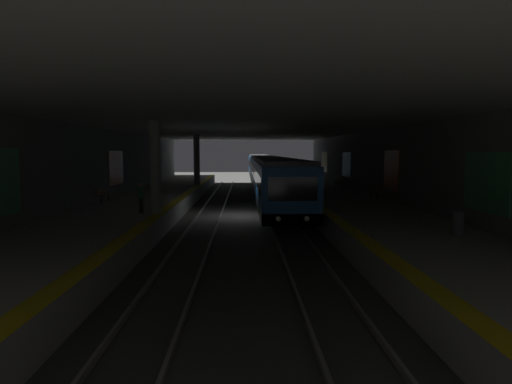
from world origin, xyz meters
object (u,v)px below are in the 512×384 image
at_px(metro_train, 265,171).
at_px(person_standing_far, 141,196).
at_px(person_walking_mid, 306,176).
at_px(pillar_near, 155,167).
at_px(pillar_far, 197,160).
at_px(bench_right_mid, 103,193).
at_px(trash_bin, 457,224).
at_px(bench_left_mid, 337,179).
at_px(bench_left_near, 376,191).
at_px(suitcase_rolling, 157,188).

bearing_deg(metro_train, person_standing_far, 163.45).
bearing_deg(person_walking_mid, pillar_near, 148.52).
height_order(pillar_near, metro_train, pillar_near).
relative_size(pillar_far, bench_right_mid, 2.68).
distance_m(metro_train, bench_right_mid, 22.66).
bearing_deg(metro_train, trash_bin, -169.72).
bearing_deg(metro_train, person_walking_mid, -160.62).
distance_m(metro_train, bench_left_mid, 9.43).
bearing_deg(bench_right_mid, person_standing_far, -144.68).
height_order(bench_left_near, trash_bin, bench_left_near).
relative_size(bench_left_mid, trash_bin, 2.00).
bearing_deg(trash_bin, metro_train, 10.28).
distance_m(bench_right_mid, person_walking_mid, 17.67).
bearing_deg(bench_left_near, bench_right_mid, 94.63).
bearing_deg(bench_left_mid, bench_left_near, 180.00).
xyz_separation_m(bench_left_mid, bench_right_mid, (-12.98, 17.07, 0.00)).
bearing_deg(bench_left_mid, person_walking_mid, 123.92).
height_order(pillar_near, person_standing_far, pillar_near).
xyz_separation_m(person_walking_mid, suitcase_rolling, (-5.05, 11.87, -0.58)).
bearing_deg(suitcase_rolling, pillar_near, -168.93).
distance_m(suitcase_rolling, trash_bin, 22.00).
distance_m(bench_right_mid, suitcase_rolling, 6.18).
bearing_deg(pillar_far, trash_bin, -153.61).
distance_m(bench_right_mid, person_standing_far, 5.86).
bearing_deg(bench_left_mid, person_standing_far, 142.39).
height_order(person_standing_far, suitcase_rolling, person_standing_far).
xyz_separation_m(pillar_near, person_standing_far, (0.26, 0.80, -1.45)).
bearing_deg(metro_train, bench_right_mid, 151.72).
height_order(bench_left_near, person_walking_mid, person_walking_mid).
xyz_separation_m(person_walking_mid, person_standing_far, (-15.65, 10.54, -0.12)).
bearing_deg(pillar_far, bench_left_mid, -92.62).
bearing_deg(bench_right_mid, pillar_near, -140.31).
relative_size(bench_left_mid, bench_right_mid, 1.00).
relative_size(metro_train, suitcase_rolling, 52.84).
xyz_separation_m(pillar_near, suitcase_rolling, (10.87, 2.13, -1.91)).
distance_m(pillar_near, suitcase_rolling, 11.24).
relative_size(bench_right_mid, suitcase_rolling, 1.67).
xyz_separation_m(person_walking_mid, trash_bin, (-21.78, -2.41, -0.51)).
distance_m(bench_left_near, person_standing_far, 15.01).
bearing_deg(bench_left_near, pillar_near, 116.50).
height_order(metro_train, person_standing_far, metro_train).
bearing_deg(bench_left_mid, pillar_far, 87.38).
bearing_deg(pillar_near, bench_left_mid, -35.56).
height_order(pillar_far, bench_left_mid, pillar_far).
bearing_deg(trash_bin, bench_left_near, -3.42).
bearing_deg(bench_left_near, bench_left_mid, 0.00).
bearing_deg(bench_left_mid, trash_bin, 178.24).
distance_m(person_walking_mid, person_standing_far, 18.87).
bearing_deg(metro_train, pillar_far, 134.25).
bearing_deg(bench_left_near, person_standing_far, 114.24).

